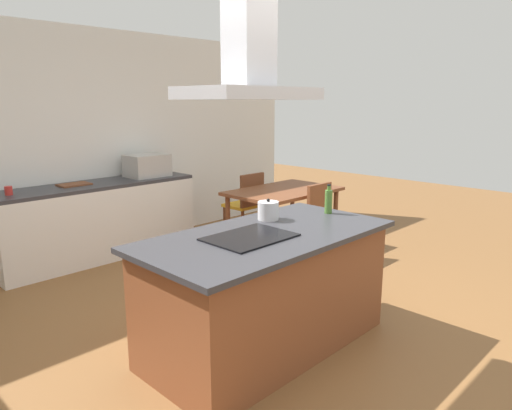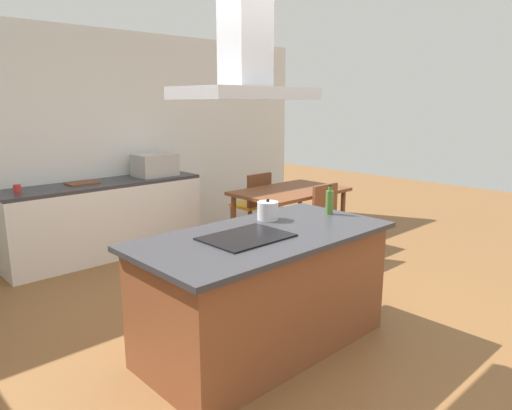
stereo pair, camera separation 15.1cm
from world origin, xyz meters
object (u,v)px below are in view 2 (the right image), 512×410
cooktop (246,237)px  chair_facing_island (332,218)px  tea_kettle (268,211)px  range_hood (245,60)px  olive_oil_bottle (329,202)px  cutting_board (82,183)px  countertop_microwave (155,165)px  coffee_mug_red (17,189)px  dining_table (290,196)px  chair_facing_back_wall (254,201)px

cooktop → chair_facing_island: bearing=22.7°
tea_kettle → range_hood: 1.25m
chair_facing_island → range_hood: 2.83m
olive_oil_bottle → cutting_board: bearing=107.6°
olive_oil_bottle → cutting_board: olive_oil_bottle is taller
olive_oil_bottle → range_hood: range_hood is taller
countertop_microwave → cooktop: bearing=-109.5°
olive_oil_bottle → coffee_mug_red: (-1.64, 2.81, -0.06)m
cutting_board → dining_table: cutting_board is taller
chair_facing_island → cooktop: bearing=-157.3°
countertop_microwave → cutting_board: size_ratio=1.47×
tea_kettle → chair_facing_island: 1.86m
cutting_board → chair_facing_island: size_ratio=0.38×
chair_facing_island → range_hood: (-2.16, -0.90, 1.59)m
cutting_board → range_hood: 3.16m
tea_kettle → olive_oil_bottle: (0.52, -0.22, 0.03)m
cutting_board → countertop_microwave: bearing=-3.0°
countertop_microwave → range_hood: size_ratio=0.56×
tea_kettle → cutting_board: bearing=98.5°
dining_table → chair_facing_back_wall: (0.00, 0.67, -0.16)m
olive_oil_bottle → countertop_microwave: (0.03, 2.84, 0.03)m
range_hood → tea_kettle: bearing=29.1°
tea_kettle → countertop_microwave: (0.55, 2.62, 0.07)m
dining_table → chair_facing_island: (0.00, -0.67, -0.16)m
chair_facing_island → coffee_mug_red: bearing=145.1°
cooktop → tea_kettle: size_ratio=2.71×
olive_oil_bottle → dining_table: 1.95m
tea_kettle → range_hood: bearing=-150.9°
tea_kettle → chair_facing_back_wall: 2.63m
countertop_microwave → dining_table: countertop_microwave is taller
coffee_mug_red → chair_facing_island: size_ratio=0.10×
dining_table → range_hood: range_hood is taller
countertop_microwave → coffee_mug_red: size_ratio=5.56×
tea_kettle → dining_table: bearing=37.7°
tea_kettle → olive_oil_bottle: size_ratio=0.88×
tea_kettle → cooktop: bearing=-150.9°
coffee_mug_red → chair_facing_back_wall: coffee_mug_red is taller
tea_kettle → chair_facing_back_wall: bearing=49.4°
coffee_mug_red → range_hood: bearing=-77.3°
coffee_mug_red → range_hood: size_ratio=0.10×
countertop_microwave → range_hood: (-1.02, -2.88, 1.06)m
tea_kettle → olive_oil_bottle: bearing=-23.0°
tea_kettle → coffee_mug_red: (-1.12, 2.59, -0.03)m
chair_facing_back_wall → chair_facing_island: same height
chair_facing_back_wall → range_hood: 3.49m
cooktop → range_hood: bearing=0.0°
countertop_microwave → coffee_mug_red: (-1.67, -0.02, -0.09)m
countertop_microwave → chair_facing_island: bearing=-60.1°
cooktop → coffee_mug_red: bearing=102.7°
tea_kettle → range_hood: (-0.48, -0.26, 1.13)m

